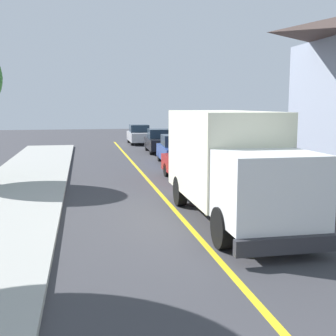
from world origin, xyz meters
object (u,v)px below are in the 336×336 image
box_truck (230,160)px  parked_car_furthest (139,135)px  parked_car_far (160,141)px  parked_car_mid (177,150)px  parked_car_near (191,163)px

box_truck → parked_car_furthest: bearing=88.6°
parked_car_far → parked_car_mid: bearing=-91.2°
parked_car_near → parked_car_mid: bearing=84.3°
parked_car_near → parked_car_mid: 5.63m
parked_car_near → parked_car_far: (0.70, 11.91, 0.00)m
parked_car_mid → parked_car_far: 6.31m
box_truck → parked_car_furthest: size_ratio=1.63×
parked_car_near → parked_car_mid: size_ratio=1.00×
parked_car_near → parked_car_furthest: (0.14, 19.05, 0.00)m
parked_car_furthest → parked_car_near: bearing=-90.4°
box_truck → parked_car_near: bearing=85.7°
parked_car_far → parked_car_furthest: 7.16m
box_truck → parked_car_furthest: (0.64, 25.72, -0.97)m
box_truck → parked_car_far: bearing=86.3°
parked_car_mid → parked_car_far: (0.14, 6.31, 0.00)m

